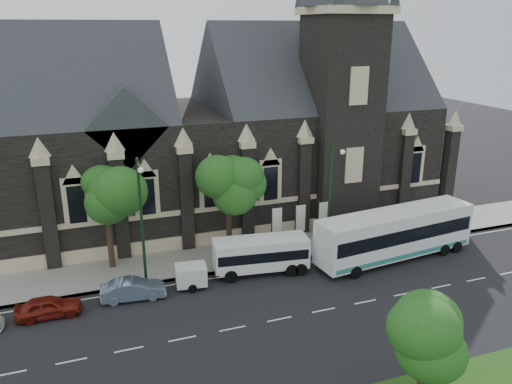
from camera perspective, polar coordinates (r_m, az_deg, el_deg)
name	(u,v)px	position (r m, az deg, el deg)	size (l,w,h in m)	color
ground	(233,329)	(30.92, -2.67, -15.16)	(160.00, 160.00, 0.00)	black
sidewalk	(195,261)	(38.91, -6.86, -7.71)	(80.00, 5.00, 0.15)	gray
museum	(224,129)	(46.14, -3.67, 7.14)	(40.00, 17.70, 29.90)	black
tree_park_east	(429,324)	(24.00, 18.99, -13.96)	(3.40, 3.40, 6.28)	black
tree_walk_right	(230,180)	(38.66, -2.95, 1.38)	(4.08, 4.08, 7.80)	black
tree_walk_left	(108,193)	(37.22, -16.33, -0.16)	(3.91, 3.91, 7.64)	black
street_lamp_near	(331,193)	(38.18, 8.46, -0.13)	(0.36, 1.88, 9.00)	black
street_lamp_mid	(142,216)	(34.15, -12.79, -2.63)	(0.36, 1.88, 9.00)	black
banner_flag_left	(275,224)	(39.24, 2.17, -3.67)	(0.90, 0.10, 4.00)	black
banner_flag_center	(299,221)	(39.98, 4.83, -3.30)	(0.90, 0.10, 4.00)	black
banner_flag_right	(321,218)	(40.81, 7.39, -2.93)	(0.90, 0.10, 4.00)	black
tour_coach	(395,233)	(39.79, 15.45, -4.53)	(13.25, 4.20, 3.80)	white
shuttle_bus	(261,253)	(36.46, 0.58, -6.91)	(6.99, 3.16, 2.61)	white
box_trailer	(191,275)	(35.06, -7.34, -9.28)	(3.05, 1.80, 1.59)	silver
sedan	(133,289)	(34.45, -13.70, -10.62)	(1.45, 4.15, 1.37)	slate
car_far_red	(49,307)	(34.13, -22.38, -11.90)	(1.57, 3.89, 1.33)	maroon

